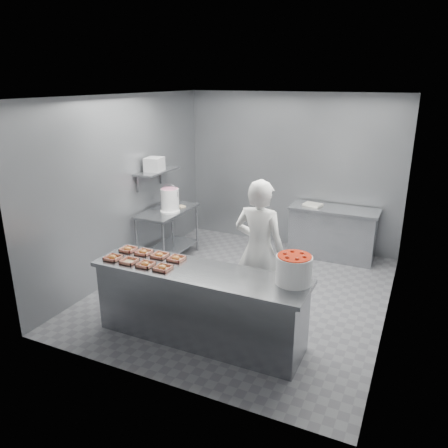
{
  "coord_description": "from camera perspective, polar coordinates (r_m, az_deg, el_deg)",
  "views": [
    {
      "loc": [
        2.21,
        -5.41,
        3.01
      ],
      "look_at": [
        -0.22,
        -0.2,
        1.09
      ],
      "focal_mm": 35.0,
      "sensor_mm": 36.0,
      "label": 1
    }
  ],
  "objects": [
    {
      "name": "wall_shelf",
      "position": [
        7.38,
        -8.75,
        6.84
      ],
      "size": [
        0.35,
        0.9,
        0.03
      ],
      "primitive_type": "cube",
      "color": "slate",
      "rests_on": "wall_left"
    },
    {
      "name": "tray_5",
      "position": [
        5.63,
        -10.45,
        -3.64
      ],
      "size": [
        0.19,
        0.18,
        0.06
      ],
      "color": "tan",
      "rests_on": "service_counter"
    },
    {
      "name": "prep_table",
      "position": [
        7.54,
        -7.33,
        -0.39
      ],
      "size": [
        0.6,
        1.2,
        0.9
      ],
      "color": "slate",
      "rests_on": "ground"
    },
    {
      "name": "service_counter",
      "position": [
        5.28,
        -3.2,
        -10.51
      ],
      "size": [
        2.6,
        0.7,
        0.9
      ],
      "color": "slate",
      "rests_on": "ground"
    },
    {
      "name": "strawberry_tub",
      "position": [
        4.77,
        9.11,
        -5.76
      ],
      "size": [
        0.39,
        0.39,
        0.32
      ],
      "color": "white",
      "rests_on": "service_counter"
    },
    {
      "name": "wall_left",
      "position": [
        7.04,
        -12.61,
        4.8
      ],
      "size": [
        0.04,
        4.5,
        2.8
      ],
      "primitive_type": "cube",
      "color": "slate",
      "rests_on": "ground"
    },
    {
      "name": "ceiling",
      "position": [
        5.85,
        2.86,
        16.38
      ],
      "size": [
        4.5,
        4.5,
        0.0
      ],
      "primitive_type": "plane",
      "rotation": [
        3.14,
        0.0,
        0.0
      ],
      "color": "white",
      "rests_on": "wall_back"
    },
    {
      "name": "back_counter",
      "position": [
        7.86,
        13.99,
        -1.11
      ],
      "size": [
        1.5,
        0.6,
        0.9
      ],
      "color": "slate",
      "rests_on": "ground"
    },
    {
      "name": "paper_stack",
      "position": [
        7.79,
        11.52,
        2.5
      ],
      "size": [
        0.34,
        0.28,
        0.04
      ],
      "primitive_type": "cube",
      "rotation": [
        0.0,
        0.0,
        -0.23
      ],
      "color": "silver",
      "rests_on": "back_counter"
    },
    {
      "name": "tray_2",
      "position": [
        5.27,
        -10.22,
        -5.2
      ],
      "size": [
        0.19,
        0.18,
        0.06
      ],
      "color": "tan",
      "rests_on": "service_counter"
    },
    {
      "name": "tray_3",
      "position": [
        5.14,
        -8.02,
        -5.68
      ],
      "size": [
        0.19,
        0.18,
        0.06
      ],
      "color": "tan",
      "rests_on": "service_counter"
    },
    {
      "name": "rag",
      "position": [
        7.6,
        -5.63,
        2.32
      ],
      "size": [
        0.16,
        0.15,
        0.02
      ],
      "primitive_type": "cube",
      "rotation": [
        0.0,
        0.0,
        -0.41
      ],
      "color": "#CCB28C",
      "rests_on": "prep_table"
    },
    {
      "name": "floor",
      "position": [
        6.58,
        2.47,
        -8.8
      ],
      "size": [
        4.5,
        4.5,
        0.0
      ],
      "primitive_type": "plane",
      "color": "#4C4C51",
      "rests_on": "ground"
    },
    {
      "name": "tray_0",
      "position": [
        5.54,
        -14.31,
        -4.27
      ],
      "size": [
        0.19,
        0.18,
        0.06
      ],
      "color": "tan",
      "rests_on": "service_counter"
    },
    {
      "name": "tray_6",
      "position": [
        5.5,
        -8.4,
        -4.06
      ],
      "size": [
        0.19,
        0.18,
        0.06
      ],
      "color": "tan",
      "rests_on": "service_counter"
    },
    {
      "name": "glaze_bucket",
      "position": [
        7.33,
        -7.08,
        3.22
      ],
      "size": [
        0.32,
        0.3,
        0.46
      ],
      "color": "white",
      "rests_on": "prep_table"
    },
    {
      "name": "worker",
      "position": [
        5.61,
        4.6,
        -3.41
      ],
      "size": [
        0.7,
        0.48,
        1.85
      ],
      "primitive_type": "imported",
      "rotation": [
        0.0,
        0.0,
        3.09
      ],
      "color": "white",
      "rests_on": "ground"
    },
    {
      "name": "tray_7",
      "position": [
        5.38,
        -6.25,
        -4.49
      ],
      "size": [
        0.19,
        0.18,
        0.06
      ],
      "color": "tan",
      "rests_on": "service_counter"
    },
    {
      "name": "appliance",
      "position": [
        7.31,
        -9.09,
        7.71
      ],
      "size": [
        0.3,
        0.33,
        0.22
      ],
      "primitive_type": "cube",
      "rotation": [
        0.0,
        0.0,
        0.14
      ],
      "color": "gray",
      "rests_on": "wall_shelf"
    },
    {
      "name": "wall_right",
      "position": [
        5.65,
        21.75,
        0.55
      ],
      "size": [
        0.04,
        4.5,
        2.8
      ],
      "primitive_type": "cube",
      "color": "slate",
      "rests_on": "ground"
    },
    {
      "name": "wall_back",
      "position": [
        8.14,
        8.76,
        6.83
      ],
      "size": [
        4.0,
        0.04,
        2.8
      ],
      "primitive_type": "cube",
      "color": "slate",
      "rests_on": "ground"
    },
    {
      "name": "tray_1",
      "position": [
        5.4,
        -12.29,
        -4.76
      ],
      "size": [
        0.19,
        0.18,
        0.04
      ],
      "color": "tan",
      "rests_on": "service_counter"
    },
    {
      "name": "bucket_lid",
      "position": [
        7.33,
        -7.06,
        1.7
      ],
      "size": [
        0.34,
        0.34,
        0.03
      ],
      "primitive_type": "cylinder",
      "rotation": [
        0.0,
        0.0,
        -0.03
      ],
      "color": "white",
      "rests_on": "prep_table"
    },
    {
      "name": "tray_4",
      "position": [
        5.76,
        -12.41,
        -3.23
      ],
      "size": [
        0.19,
        0.18,
        0.06
      ],
      "color": "tan",
      "rests_on": "service_counter"
    }
  ]
}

